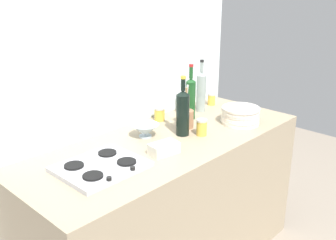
{
  "coord_description": "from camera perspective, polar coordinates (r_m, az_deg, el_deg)",
  "views": [
    {
      "loc": [
        -1.51,
        -1.43,
        1.77
      ],
      "look_at": [
        0.0,
        0.0,
        1.02
      ],
      "focal_mm": 41.7,
      "sensor_mm": 36.0,
      "label": 1
    }
  ],
  "objects": [
    {
      "name": "counter_block",
      "position": [
        2.46,
        -0.0,
        -12.59
      ],
      "size": [
        1.8,
        0.7,
        0.9
      ],
      "primitive_type": "cube",
      "color": "tan",
      "rests_on": "ground"
    },
    {
      "name": "wine_bottle_mid_right",
      "position": [
        2.28,
        2.17,
        1.19
      ],
      "size": [
        0.08,
        0.08,
        0.36
      ],
      "color": "black",
      "rests_on": "counter_block"
    },
    {
      "name": "condiment_jar_spare",
      "position": [
        2.31,
        4.94,
        -1.05
      ],
      "size": [
        0.06,
        0.06,
        0.1
      ],
      "color": "gold",
      "rests_on": "counter_block"
    },
    {
      "name": "condiment_jar_rear",
      "position": [
        2.89,
        6.37,
        3.05
      ],
      "size": [
        0.06,
        0.06,
        0.09
      ],
      "color": "gold",
      "rests_on": "counter_block"
    },
    {
      "name": "condiment_jar_front",
      "position": [
        2.55,
        -1.24,
        0.9
      ],
      "size": [
        0.07,
        0.07,
        0.09
      ],
      "color": "gold",
      "rests_on": "counter_block"
    },
    {
      "name": "utensil_crock",
      "position": [
        2.42,
        2.67,
        0.3
      ],
      "size": [
        0.09,
        0.09,
        0.27
      ],
      "color": "#996B4C",
      "rests_on": "counter_block"
    },
    {
      "name": "plate_stack",
      "position": [
        2.54,
        10.52,
        0.7
      ],
      "size": [
        0.25,
        0.25,
        0.11
      ],
      "color": "silver",
      "rests_on": "counter_block"
    },
    {
      "name": "wine_bottle_leftmost",
      "position": [
        2.56,
        3.32,
        3.33
      ],
      "size": [
        0.06,
        0.06,
        0.36
      ],
      "color": "#19471E",
      "rests_on": "counter_block"
    },
    {
      "name": "butter_dish",
      "position": [
        2.06,
        -0.61,
        -4.17
      ],
      "size": [
        0.17,
        0.11,
        0.06
      ],
      "primitive_type": "cube",
      "rotation": [
        0.0,
        0.0,
        -0.17
      ],
      "color": "silver",
      "rests_on": "counter_block"
    },
    {
      "name": "stovetop_hob",
      "position": [
        1.93,
        -9.79,
        -6.71
      ],
      "size": [
        0.4,
        0.34,
        0.04
      ],
      "color": "#B2B2B7",
      "rests_on": "counter_block"
    },
    {
      "name": "wine_bottle_mid_left",
      "position": [
        2.71,
        4.86,
        4.25
      ],
      "size": [
        0.06,
        0.06,
        0.36
      ],
      "color": "gray",
      "rests_on": "counter_block"
    },
    {
      "name": "mixing_bowl",
      "position": [
        2.28,
        -3.35,
        -1.48
      ],
      "size": [
        0.16,
        0.16,
        0.08
      ],
      "color": "silver",
      "rests_on": "counter_block"
    },
    {
      "name": "backsplash_panel",
      "position": [
        2.45,
        -6.47,
        3.86
      ],
      "size": [
        1.9,
        0.06,
        2.2
      ],
      "primitive_type": "cube",
      "color": "silver",
      "rests_on": "ground"
    }
  ]
}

